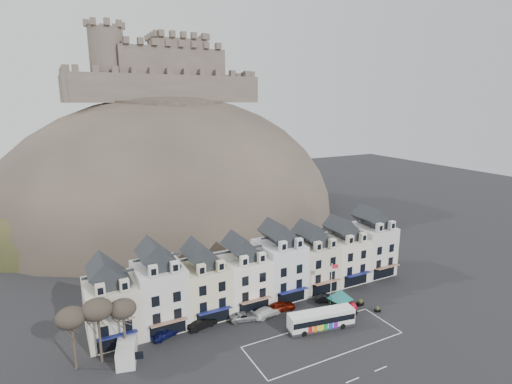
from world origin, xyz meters
The scene contains 21 objects.
ground centered at (0.00, 0.00, 0.00)m, with size 300.00×300.00×0.00m, color black.
coach_bay_markings centered at (2.00, 1.25, 0.00)m, with size 22.00×7.50×0.01m, color silver.
townhouse_terrace centered at (0.15, 15.97, 5.30)m, with size 54.40×9.35×11.80m.
castle_hill centered at (1.25, 68.95, 0.11)m, with size 100.00×76.00×68.00m.
castle centered at (0.51, 75.93, 40.19)m, with size 50.20×22.20×22.00m.
tree_left_far centered at (-29.00, 10.50, 6.90)m, with size 3.61×3.61×8.24m.
tree_left_mid centered at (-26.00, 10.50, 7.24)m, with size 3.78×3.78×8.64m.
tree_left_near centered at (-23.00, 10.50, 6.55)m, with size 3.43×3.43×7.84m.
bus centered at (3.32, 3.76, 1.55)m, with size 10.16×3.89×2.80m.
bus_shelter centered at (8.75, 6.21, 2.99)m, with size 5.97×5.97×3.85m.
red_buoy centered at (10.00, 4.87, 1.00)m, with size 1.59×1.59×1.97m.
flagpole centered at (8.39, 8.00, 4.34)m, with size 1.07×0.36×7.60m.
white_van centered at (-23.06, 9.50, 1.21)m, with size 3.49×5.67×2.41m.
planter_west centered at (13.04, 6.30, 0.54)m, with size 1.13×0.78×1.12m.
planter_east centered at (14.08, 3.50, 0.44)m, with size 1.01×0.73×0.91m.
car_navy centered at (-17.53, 12.00, 0.67)m, with size 1.59×3.94×1.34m, color #0E1348.
car_black centered at (-11.99, 12.00, 0.74)m, with size 1.56×4.49×1.48m, color black.
car_silver centered at (-5.60, 11.01, 0.62)m, with size 2.06×4.40×1.24m, color #979A9E.
car_white centered at (-2.05, 10.50, 0.71)m, with size 2.00×4.91×1.42m, color white.
car_maroon centered at (0.80, 10.83, 0.78)m, with size 1.83×4.55×1.55m, color #590F05.
car_charcoal centered at (8.87, 9.85, 0.62)m, with size 1.31×3.75×1.24m, color black.
Camera 1 is at (-29.21, -38.28, 32.45)m, focal length 28.00 mm.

